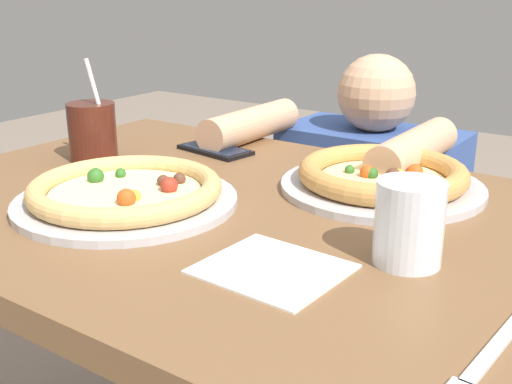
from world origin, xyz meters
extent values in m
cube|color=brown|center=(0.00, 0.00, 0.73)|extent=(1.21, 0.76, 0.04)
cylinder|color=brown|center=(-0.52, 0.30, 0.35)|extent=(0.07, 0.07, 0.71)
cylinder|color=#B7B7BC|center=(-0.18, -0.09, 0.76)|extent=(0.34, 0.34, 0.01)
cylinder|color=beige|center=(-0.18, -0.09, 0.77)|extent=(0.23, 0.23, 0.01)
torus|color=tan|center=(-0.18, -0.09, 0.78)|extent=(0.29, 0.29, 0.03)
sphere|color=maroon|center=(-0.13, -0.06, 0.78)|extent=(0.03, 0.03, 0.03)
sphere|color=gold|center=(-0.14, -0.11, 0.78)|extent=(0.02, 0.02, 0.02)
sphere|color=brown|center=(-0.16, -0.04, 0.78)|extent=(0.02, 0.02, 0.02)
sphere|color=#2D6623|center=(-0.24, -0.05, 0.78)|extent=(0.02, 0.02, 0.02)
sphere|color=#2D6623|center=(-0.26, -0.09, 0.78)|extent=(0.03, 0.03, 0.03)
sphere|color=#BF4C19|center=(-0.14, -0.13, 0.78)|extent=(0.03, 0.03, 0.03)
sphere|color=brown|center=(-0.14, -0.02, 0.78)|extent=(0.02, 0.02, 0.02)
cylinder|color=#B7B7BC|center=(0.11, 0.19, 0.76)|extent=(0.33, 0.33, 0.01)
cylinder|color=#EFD68C|center=(0.11, 0.19, 0.77)|extent=(0.20, 0.20, 0.01)
torus|color=#C68C47|center=(0.11, 0.19, 0.78)|extent=(0.27, 0.27, 0.04)
sphere|color=gold|center=(0.10, 0.23, 0.78)|extent=(0.02, 0.02, 0.02)
sphere|color=maroon|center=(0.13, 0.16, 0.78)|extent=(0.02, 0.02, 0.02)
sphere|color=#BF4C19|center=(0.09, 0.18, 0.78)|extent=(0.02, 0.02, 0.02)
sphere|color=brown|center=(0.13, 0.19, 0.78)|extent=(0.03, 0.03, 0.03)
sphere|color=maroon|center=(0.14, 0.12, 0.78)|extent=(0.02, 0.02, 0.02)
sphere|color=#BF4C19|center=(0.15, 0.23, 0.78)|extent=(0.03, 0.03, 0.03)
sphere|color=#2D6623|center=(0.05, 0.19, 0.78)|extent=(0.02, 0.02, 0.02)
sphere|color=gold|center=(0.13, 0.20, 0.78)|extent=(0.02, 0.02, 0.02)
sphere|color=#2D6623|center=(0.09, 0.18, 0.78)|extent=(0.02, 0.02, 0.02)
cylinder|color=#4C1E14|center=(-0.42, 0.05, 0.80)|extent=(0.09, 0.09, 0.11)
cylinder|color=white|center=(-0.41, 0.05, 0.89)|extent=(0.03, 0.02, 0.10)
cylinder|color=silver|center=(0.25, -0.05, 0.80)|extent=(0.08, 0.08, 0.10)
cube|color=white|center=(0.25, -0.04, 0.83)|extent=(0.03, 0.03, 0.02)
cube|color=white|center=(0.23, -0.04, 0.83)|extent=(0.04, 0.04, 0.03)
cube|color=white|center=(0.25, -0.04, 0.83)|extent=(0.04, 0.04, 0.03)
cube|color=white|center=(0.13, -0.16, 0.75)|extent=(0.17, 0.15, 0.00)
cube|color=silver|center=(0.39, -0.17, 0.75)|extent=(0.03, 0.16, 0.00)
cube|color=black|center=(-0.27, 0.23, 0.75)|extent=(0.16, 0.10, 0.01)
cube|color=#192338|center=(-0.27, 0.23, 0.76)|extent=(0.14, 0.08, 0.00)
cylinder|color=#333847|center=(-0.08, 0.58, 0.23)|extent=(0.32, 0.32, 0.45)
cube|color=#334C8C|center=(-0.08, 0.58, 0.60)|extent=(0.40, 0.22, 0.30)
sphere|color=tan|center=(-0.08, 0.58, 0.84)|extent=(0.17, 0.17, 0.17)
cylinder|color=tan|center=(-0.26, 0.35, 0.79)|extent=(0.07, 0.28, 0.07)
cylinder|color=tan|center=(0.10, 0.35, 0.79)|extent=(0.07, 0.28, 0.07)
camera|label=1|loc=(0.49, -0.72, 1.07)|focal=44.10mm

